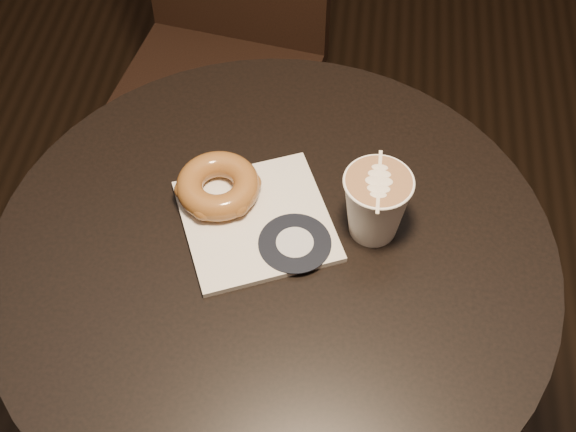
{
  "coord_description": "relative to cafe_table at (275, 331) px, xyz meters",
  "views": [
    {
      "loc": [
        0.08,
        -0.55,
        1.56
      ],
      "look_at": [
        0.01,
        0.03,
        0.79
      ],
      "focal_mm": 50.0,
      "sensor_mm": 36.0,
      "label": 1
    }
  ],
  "objects": [
    {
      "name": "cafe_table",
      "position": [
        0.0,
        0.0,
        0.0
      ],
      "size": [
        0.7,
        0.7,
        0.75
      ],
      "color": "black",
      "rests_on": "ground"
    },
    {
      "name": "chair",
      "position": [
        -0.18,
        0.68,
        -0.02
      ],
      "size": [
        0.43,
        0.43,
        0.95
      ],
      "rotation": [
        0.0,
        0.0,
        -0.17
      ],
      "color": "black",
      "rests_on": "ground"
    },
    {
      "name": "pastry_bag",
      "position": [
        -0.03,
        0.04,
        0.2
      ],
      "size": [
        0.23,
        0.23,
        0.01
      ],
      "primitive_type": "cube",
      "rotation": [
        0.0,
        0.0,
        0.4
      ],
      "color": "silver",
      "rests_on": "cafe_table"
    },
    {
      "name": "doughnut",
      "position": [
        -0.08,
        0.08,
        0.22
      ],
      "size": [
        0.11,
        0.11,
        0.03
      ],
      "primitive_type": "torus",
      "color": "brown",
      "rests_on": "pastry_bag"
    },
    {
      "name": "latte_cup",
      "position": [
        0.12,
        0.05,
        0.25
      ],
      "size": [
        0.08,
        0.08,
        0.09
      ],
      "primitive_type": null,
      "color": "white",
      "rests_on": "cafe_table"
    }
  ]
}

